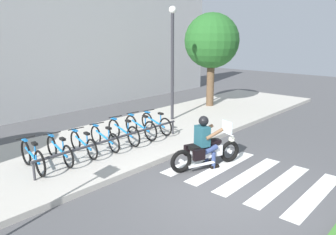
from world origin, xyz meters
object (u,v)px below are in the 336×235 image
at_px(bicycle_0, 33,157).
at_px(bicycle_6, 156,123).
at_px(motorcycle, 207,151).
at_px(street_lamp, 172,55).
at_px(bicycle_2, 83,144).
at_px(bicycle_5, 140,127).
at_px(bike_rack, 116,139).
at_px(tree_near_rack, 212,41).
at_px(bicycle_1, 59,150).
at_px(bicycle_3, 104,138).
at_px(bicycle_4, 123,132).
at_px(rider, 205,138).

xyz_separation_m(bicycle_0, bicycle_6, (4.40, 0.00, -0.02)).
xyz_separation_m(motorcycle, street_lamp, (2.79, 3.69, 2.25)).
bearing_deg(bicycle_2, street_lamp, 9.82).
height_order(bicycle_2, bicycle_5, bicycle_5).
height_order(bicycle_5, bike_rack, bicycle_5).
relative_size(bicycle_6, street_lamp, 0.36).
distance_m(motorcycle, tree_near_rack, 7.72).
bearing_deg(street_lamp, bicycle_6, -155.34).
bearing_deg(bicycle_1, street_lamp, 8.52).
bearing_deg(bicycle_3, bicycle_4, -0.10).
height_order(bicycle_6, tree_near_rack, tree_near_rack).
distance_m(rider, bicycle_5, 2.88).
bearing_deg(bike_rack, tree_near_rack, 13.89).
bearing_deg(bike_rack, street_lamp, 19.01).
bearing_deg(bicycle_1, bike_rack, -20.73).
relative_size(motorcycle, bike_rack, 0.42).
relative_size(bicycle_1, street_lamp, 0.36).
height_order(bicycle_6, bike_rack, bicycle_6).
height_order(bicycle_6, street_lamp, street_lamp).
height_order(rider, bicycle_5, rider).
relative_size(bicycle_2, bicycle_5, 0.92).
height_order(bicycle_2, bike_rack, bicycle_2).
bearing_deg(bicycle_1, bicycle_6, -0.00).
bearing_deg(bicycle_6, tree_near_rack, 13.78).
height_order(bicycle_0, bicycle_4, bicycle_0).
xyz_separation_m(bicycle_1, bicycle_5, (2.93, -0.00, 0.02)).
bearing_deg(bicycle_1, bicycle_5, -0.02).
bearing_deg(bicycle_2, bicycle_4, -0.04).
xyz_separation_m(bicycle_2, bicycle_5, (2.20, -0.00, 0.03)).
xyz_separation_m(bicycle_5, bike_rack, (-1.47, -0.55, 0.06)).
relative_size(rider, bicycle_1, 0.88).
bearing_deg(bicycle_5, bicycle_0, -180.00).
bearing_deg(rider, street_lamp, 51.91).
xyz_separation_m(bike_rack, street_lamp, (3.98, 1.37, 2.13)).
distance_m(bicycle_6, bike_rack, 2.27).
xyz_separation_m(bicycle_6, bike_rack, (-2.20, -0.55, 0.08)).
bearing_deg(bicycle_6, bicycle_4, -179.99).
xyz_separation_m(bicycle_3, tree_near_rack, (7.16, 1.21, 2.67)).
height_order(motorcycle, bike_rack, motorcycle).
distance_m(bicycle_4, street_lamp, 4.00).
bearing_deg(street_lamp, bike_rack, -160.99).
relative_size(bicycle_3, street_lamp, 0.36).
distance_m(bicycle_0, tree_near_rack, 9.80).
height_order(motorcycle, bicycle_4, motorcycle).
bearing_deg(bicycle_0, tree_near_rack, 7.41).
relative_size(rider, bicycle_6, 0.88).
distance_m(bicycle_2, bicycle_3, 0.73).
bearing_deg(bicycle_5, bicycle_4, 179.98).
xyz_separation_m(bicycle_2, street_lamp, (4.71, 0.82, 2.22)).
xyz_separation_m(bicycle_4, bicycle_5, (0.73, -0.00, 0.00)).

